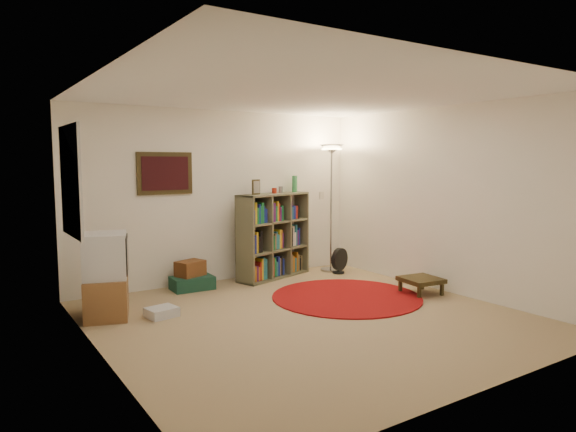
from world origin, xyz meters
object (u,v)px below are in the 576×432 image
object	(u,v)px
floor_lamp	(331,166)
suitcase	(192,283)
floor_fan	(339,261)
bookshelf	(272,237)
tv_stand	(106,277)
side_table	(421,280)

from	to	relation	value
floor_lamp	suitcase	distance (m)	2.85
floor_fan	suitcase	world-z (taller)	floor_fan
bookshelf	suitcase	xyz separation A→B (m)	(-1.32, -0.03, -0.53)
floor_lamp	tv_stand	size ratio (longest dim) A/B	2.12
bookshelf	floor_lamp	bearing A→B (deg)	-23.37
floor_fan	side_table	world-z (taller)	floor_fan
tv_stand	suitcase	xyz separation A→B (m)	(1.30, 0.64, -0.37)
floor_lamp	side_table	distance (m)	2.37
side_table	suitcase	bearing A→B (deg)	142.26
floor_lamp	tv_stand	world-z (taller)	floor_lamp
suitcase	bookshelf	bearing A→B (deg)	3.84
suitcase	side_table	world-z (taller)	side_table
bookshelf	side_table	bearing A→B (deg)	-76.88
suitcase	side_table	distance (m)	3.11
floor_fan	floor_lamp	bearing A→B (deg)	69.70
bookshelf	floor_fan	xyz separation A→B (m)	(1.02, -0.35, -0.42)
floor_lamp	tv_stand	xyz separation A→B (m)	(-3.66, -0.56, -1.22)
floor_lamp	bookshelf	bearing A→B (deg)	173.88
tv_stand	side_table	world-z (taller)	tv_stand
bookshelf	side_table	xyz separation A→B (m)	(1.14, -1.94, -0.44)
bookshelf	suitcase	distance (m)	1.43
bookshelf	floor_fan	bearing A→B (deg)	-36.36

